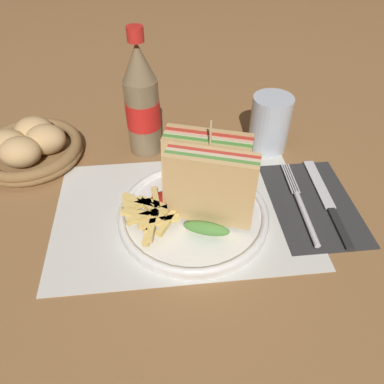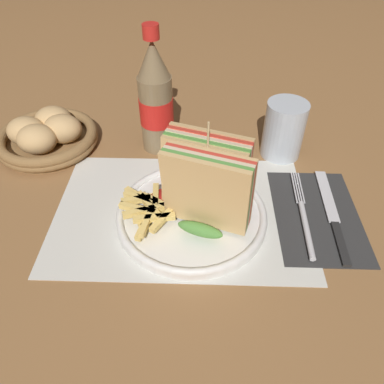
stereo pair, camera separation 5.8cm
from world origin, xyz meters
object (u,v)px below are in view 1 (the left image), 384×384
at_px(coke_bottle_near, 142,103).
at_px(bread_basket, 29,148).
at_px(club_sandwich, 209,182).
at_px(plate_main, 193,214).
at_px(fork, 303,209).
at_px(glass_near, 270,124).
at_px(knife, 327,201).

height_order(coke_bottle_near, bread_basket, coke_bottle_near).
distance_m(club_sandwich, coke_bottle_near, 0.22).
height_order(plate_main, fork, plate_main).
distance_m(glass_near, bread_basket, 0.45).
xyz_separation_m(club_sandwich, glass_near, (0.14, 0.19, -0.03)).
bearing_deg(club_sandwich, bread_basket, 147.68).
bearing_deg(club_sandwich, fork, 0.38).
bearing_deg(coke_bottle_near, knife, -32.31).
relative_size(glass_near, bread_basket, 0.56).
height_order(club_sandwich, bread_basket, club_sandwich).
height_order(plate_main, bread_basket, bread_basket).
bearing_deg(glass_near, fork, -86.24).
relative_size(fork, bread_basket, 1.00).
xyz_separation_m(club_sandwich, coke_bottle_near, (-0.09, 0.20, 0.02)).
bearing_deg(knife, coke_bottle_near, 149.80).
bearing_deg(plate_main, coke_bottle_near, 109.72).
height_order(knife, coke_bottle_near, coke_bottle_near).
bearing_deg(fork, bread_basket, 159.39).
bearing_deg(knife, plate_main, -174.94).
relative_size(club_sandwich, coke_bottle_near, 0.70).
bearing_deg(bread_basket, fork, -22.72).
relative_size(coke_bottle_near, bread_basket, 1.21).
distance_m(coke_bottle_near, glass_near, 0.24).
height_order(coke_bottle_near, glass_near, coke_bottle_near).
xyz_separation_m(coke_bottle_near, glass_near, (0.24, -0.02, -0.05)).
xyz_separation_m(coke_bottle_near, bread_basket, (-0.22, -0.01, -0.08)).
relative_size(knife, glass_near, 1.93).
distance_m(plate_main, coke_bottle_near, 0.23).
bearing_deg(fork, club_sandwich, -177.51).
distance_m(fork, knife, 0.05).
height_order(plate_main, knife, plate_main).
distance_m(fork, bread_basket, 0.50).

